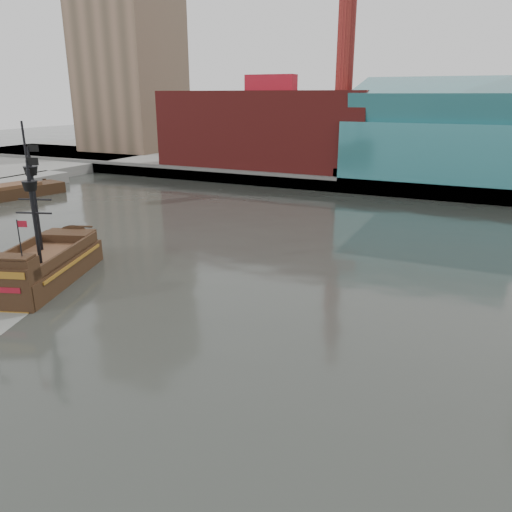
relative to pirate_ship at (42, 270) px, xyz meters
The scene contains 6 objects.
ground 18.52m from the pirate_ship, 26.40° to the right, with size 400.00×400.00×0.00m, color #242722.
promenade_far 85.40m from the pirate_ship, 78.83° to the left, with size 220.00×60.00×2.00m, color slate.
seawall 56.75m from the pirate_ship, 73.04° to the left, with size 220.00×1.00×2.60m, color #4C4C49.
skyline 82.76m from the pirate_ship, 74.09° to the left, with size 149.00×45.00×62.00m.
pirate_ship is the anchor object (origin of this frame).
docked_vessel 43.24m from the pirate_ship, 145.68° to the left, with size 8.86×20.88×13.85m.
Camera 1 is at (19.12, -21.95, 16.27)m, focal length 35.00 mm.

